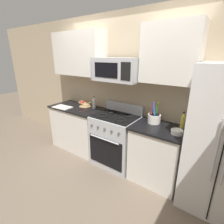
# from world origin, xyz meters

# --- Properties ---
(ground_plane) EXTENTS (16.00, 16.00, 0.00)m
(ground_plane) POSITION_xyz_m (0.00, 0.00, 0.00)
(ground_plane) COLOR #6B5B4C
(wall_back) EXTENTS (8.00, 0.10, 2.60)m
(wall_back) POSITION_xyz_m (0.00, 1.00, 1.30)
(wall_back) COLOR tan
(wall_back) RESTS_ON ground
(counter_left) EXTENTS (1.13, 0.60, 0.91)m
(counter_left) POSITION_xyz_m (-0.96, 0.63, 0.46)
(counter_left) COLOR silver
(counter_left) RESTS_ON ground
(range_oven) EXTENTS (0.76, 0.64, 1.09)m
(range_oven) POSITION_xyz_m (-0.00, 0.63, 0.47)
(range_oven) COLOR #B2B5BA
(range_oven) RESTS_ON ground
(counter_right) EXTENTS (0.77, 0.60, 0.91)m
(counter_right) POSITION_xyz_m (0.78, 0.63, 0.46)
(counter_right) COLOR silver
(counter_right) RESTS_ON ground
(refrigerator) EXTENTS (0.79, 0.71, 1.84)m
(refrigerator) POSITION_xyz_m (1.58, 0.61, 0.92)
(refrigerator) COLOR silver
(refrigerator) RESTS_ON ground
(microwave) EXTENTS (0.78, 0.44, 0.36)m
(microwave) POSITION_xyz_m (-0.00, 0.66, 1.70)
(microwave) COLOR #B2B5BA
(upper_cabinets_left) EXTENTS (1.12, 0.34, 0.79)m
(upper_cabinets_left) POSITION_xyz_m (-0.96, 0.78, 1.93)
(upper_cabinets_left) COLOR silver
(upper_cabinets_right) EXTENTS (0.76, 0.34, 0.79)m
(upper_cabinets_right) POSITION_xyz_m (0.78, 0.78, 1.93)
(upper_cabinets_right) COLOR silver
(utensil_crock) EXTENTS (0.19, 0.19, 0.35)m
(utensil_crock) POSITION_xyz_m (0.64, 0.75, 0.99)
(utensil_crock) COLOR white
(utensil_crock) RESTS_ON counter_right
(fruit_basket) EXTENTS (0.26, 0.26, 0.11)m
(fruit_basket) POSITION_xyz_m (-0.89, 0.79, 0.96)
(fruit_basket) COLOR tan
(fruit_basket) RESTS_ON counter_left
(cutting_board) EXTENTS (0.38, 0.26, 0.02)m
(cutting_board) POSITION_xyz_m (-1.17, 0.44, 0.92)
(cutting_board) COLOR silver
(cutting_board) RESTS_ON counter_left
(bottle_vinegar) EXTENTS (0.06, 0.06, 0.25)m
(bottle_vinegar) POSITION_xyz_m (-0.61, 0.77, 1.02)
(bottle_vinegar) COLOR silver
(bottle_vinegar) RESTS_ON counter_left
(bottle_oil) EXTENTS (0.07, 0.07, 0.24)m
(bottle_oil) POSITION_xyz_m (1.04, 0.81, 1.02)
(bottle_oil) COLOR gold
(bottle_oil) RESTS_ON counter_right
(prep_bowl) EXTENTS (0.16, 0.16, 0.06)m
(prep_bowl) POSITION_xyz_m (1.04, 0.56, 0.94)
(prep_bowl) COLOR white
(prep_bowl) RESTS_ON counter_right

